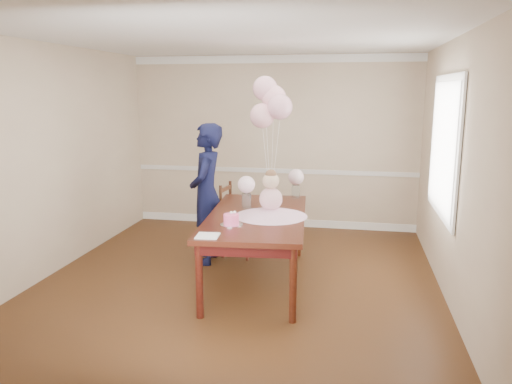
% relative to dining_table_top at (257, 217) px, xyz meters
% --- Properties ---
extents(floor, '(4.50, 5.00, 0.00)m').
position_rel_dining_table_top_xyz_m(floor, '(-0.21, -0.03, -0.77)').
color(floor, '#331C0C').
rests_on(floor, ground).
extents(ceiling, '(4.50, 5.00, 0.02)m').
position_rel_dining_table_top_xyz_m(ceiling, '(-0.21, -0.03, 1.93)').
color(ceiling, silver).
rests_on(ceiling, wall_back).
extents(wall_back, '(4.50, 0.02, 2.70)m').
position_rel_dining_table_top_xyz_m(wall_back, '(-0.21, 2.47, 0.58)').
color(wall_back, tan).
rests_on(wall_back, floor).
extents(wall_front, '(4.50, 0.02, 2.70)m').
position_rel_dining_table_top_xyz_m(wall_front, '(-0.21, -2.53, 0.58)').
color(wall_front, tan).
rests_on(wall_front, floor).
extents(wall_left, '(0.02, 5.00, 2.70)m').
position_rel_dining_table_top_xyz_m(wall_left, '(-2.46, -0.03, 0.58)').
color(wall_left, tan).
rests_on(wall_left, floor).
extents(wall_right, '(0.02, 5.00, 2.70)m').
position_rel_dining_table_top_xyz_m(wall_right, '(2.04, -0.03, 0.58)').
color(wall_right, tan).
rests_on(wall_right, floor).
extents(chair_rail_trim, '(4.50, 0.02, 0.07)m').
position_rel_dining_table_top_xyz_m(chair_rail_trim, '(-0.21, 2.46, 0.13)').
color(chair_rail_trim, silver).
rests_on(chair_rail_trim, wall_back).
extents(crown_molding, '(4.50, 0.02, 0.12)m').
position_rel_dining_table_top_xyz_m(crown_molding, '(-0.21, 2.46, 1.86)').
color(crown_molding, white).
rests_on(crown_molding, wall_back).
extents(baseboard_trim, '(4.50, 0.02, 0.12)m').
position_rel_dining_table_top_xyz_m(baseboard_trim, '(-0.21, 2.46, -0.71)').
color(baseboard_trim, white).
rests_on(baseboard_trim, floor).
extents(window_frame, '(0.02, 1.66, 1.56)m').
position_rel_dining_table_top_xyz_m(window_frame, '(2.02, 0.47, 0.78)').
color(window_frame, white).
rests_on(window_frame, wall_right).
extents(window_blinds, '(0.01, 1.50, 1.40)m').
position_rel_dining_table_top_xyz_m(window_blinds, '(2.00, 0.47, 0.78)').
color(window_blinds, silver).
rests_on(window_blinds, wall_right).
extents(dining_table_top, '(1.23, 2.21, 0.05)m').
position_rel_dining_table_top_xyz_m(dining_table_top, '(0.00, 0.00, 0.00)').
color(dining_table_top, black).
rests_on(dining_table_top, table_leg_fl).
extents(table_apron, '(1.12, 2.09, 0.11)m').
position_rel_dining_table_top_xyz_m(table_apron, '(0.00, 0.00, -0.08)').
color(table_apron, black).
rests_on(table_apron, table_leg_fl).
extents(table_leg_fl, '(0.08, 0.08, 0.74)m').
position_rel_dining_table_top_xyz_m(table_leg_fl, '(-0.37, -1.01, -0.40)').
color(table_leg_fl, black).
rests_on(table_leg_fl, floor).
extents(table_leg_fr, '(0.08, 0.08, 0.74)m').
position_rel_dining_table_top_xyz_m(table_leg_fr, '(0.52, -0.94, -0.40)').
color(table_leg_fr, black).
rests_on(table_leg_fr, floor).
extents(table_leg_bl, '(0.08, 0.08, 0.74)m').
position_rel_dining_table_top_xyz_m(table_leg_bl, '(-0.52, 0.94, -0.40)').
color(table_leg_bl, black).
rests_on(table_leg_bl, floor).
extents(table_leg_br, '(0.08, 0.08, 0.74)m').
position_rel_dining_table_top_xyz_m(table_leg_br, '(0.37, 1.01, -0.40)').
color(table_leg_br, black).
rests_on(table_leg_br, floor).
extents(baby_skirt, '(0.87, 0.87, 0.11)m').
position_rel_dining_table_top_xyz_m(baby_skirt, '(0.16, -0.04, 0.08)').
color(baby_skirt, '#D69EBD').
rests_on(baby_skirt, dining_table_top).
extents(baby_torso, '(0.26, 0.26, 0.26)m').
position_rel_dining_table_top_xyz_m(baby_torso, '(0.16, -0.04, 0.22)').
color(baby_torso, pink).
rests_on(baby_torso, baby_skirt).
extents(baby_head, '(0.18, 0.18, 0.18)m').
position_rel_dining_table_top_xyz_m(baby_head, '(0.16, -0.04, 0.42)').
color(baby_head, '#CEAD8E').
rests_on(baby_head, baby_torso).
extents(baby_hair, '(0.13, 0.13, 0.13)m').
position_rel_dining_table_top_xyz_m(baby_hair, '(0.16, -0.04, 0.48)').
color(baby_hair, brown).
rests_on(baby_hair, baby_head).
extents(cake_platter, '(0.25, 0.25, 0.01)m').
position_rel_dining_table_top_xyz_m(cake_platter, '(-0.17, -0.49, 0.03)').
color(cake_platter, silver).
rests_on(cake_platter, dining_table_top).
extents(birthday_cake, '(0.17, 0.17, 0.11)m').
position_rel_dining_table_top_xyz_m(birthday_cake, '(-0.17, -0.49, 0.09)').
color(birthday_cake, '#FF5091').
rests_on(birthday_cake, cake_platter).
extents(cake_flower_a, '(0.03, 0.03, 0.03)m').
position_rel_dining_table_top_xyz_m(cake_flower_a, '(-0.17, -0.49, 0.16)').
color(cake_flower_a, white).
rests_on(cake_flower_a, birthday_cake).
extents(cake_flower_b, '(0.03, 0.03, 0.03)m').
position_rel_dining_table_top_xyz_m(cake_flower_b, '(-0.14, -0.47, 0.16)').
color(cake_flower_b, white).
rests_on(cake_flower_b, birthday_cake).
extents(rose_vase_near, '(0.11, 0.11, 0.17)m').
position_rel_dining_table_top_xyz_m(rose_vase_near, '(-0.18, 0.31, 0.11)').
color(rose_vase_near, silver).
rests_on(rose_vase_near, dining_table_top).
extents(roses_near, '(0.20, 0.20, 0.20)m').
position_rel_dining_table_top_xyz_m(roses_near, '(-0.18, 0.31, 0.30)').
color(roses_near, silver).
rests_on(roses_near, rose_vase_near).
extents(rose_vase_far, '(0.11, 0.11, 0.17)m').
position_rel_dining_table_top_xyz_m(rose_vase_far, '(0.33, 0.93, 0.11)').
color(rose_vase_far, silver).
rests_on(rose_vase_far, dining_table_top).
extents(roses_far, '(0.20, 0.20, 0.20)m').
position_rel_dining_table_top_xyz_m(roses_far, '(0.33, 0.93, 0.30)').
color(roses_far, beige).
rests_on(roses_far, rose_vase_far).
extents(napkin, '(0.23, 0.23, 0.01)m').
position_rel_dining_table_top_xyz_m(napkin, '(-0.30, -0.93, 0.03)').
color(napkin, white).
rests_on(napkin, dining_table_top).
extents(balloon_weight, '(0.05, 0.05, 0.02)m').
position_rel_dining_table_top_xyz_m(balloon_weight, '(0.06, 0.59, 0.04)').
color(balloon_weight, silver).
rests_on(balloon_weight, dining_table_top).
extents(balloon_a, '(0.30, 0.30, 0.30)m').
position_rel_dining_table_top_xyz_m(balloon_a, '(-0.05, 0.58, 1.09)').
color(balloon_a, '#DF9EAA').
rests_on(balloon_a, balloon_ribbon_a).
extents(balloon_b, '(0.30, 0.30, 0.30)m').
position_rel_dining_table_top_xyz_m(balloon_b, '(0.17, 0.55, 1.20)').
color(balloon_b, '#D899AF').
rests_on(balloon_b, balloon_ribbon_b).
extents(balloon_c, '(0.30, 0.30, 0.30)m').
position_rel_dining_table_top_xyz_m(balloon_c, '(0.07, 0.70, 1.30)').
color(balloon_c, '#EEA8BA').
rests_on(balloon_c, balloon_ribbon_c).
extents(balloon_d, '(0.30, 0.30, 0.30)m').
position_rel_dining_table_top_xyz_m(balloon_d, '(-0.04, 0.71, 1.41)').
color(balloon_d, '#E09FB2').
rests_on(balloon_d, balloon_ribbon_d).
extents(balloon_ribbon_a, '(0.10, 0.01, 0.89)m').
position_rel_dining_table_top_xyz_m(balloon_ribbon_a, '(0.01, 0.59, 0.48)').
color(balloon_ribbon_a, white).
rests_on(balloon_ribbon_a, balloon_weight).
extents(balloon_ribbon_b, '(0.11, 0.05, 0.99)m').
position_rel_dining_table_top_xyz_m(balloon_ribbon_b, '(0.11, 0.57, 0.54)').
color(balloon_ribbon_b, white).
rests_on(balloon_ribbon_b, balloon_weight).
extents(balloon_ribbon_c, '(0.02, 0.10, 1.10)m').
position_rel_dining_table_top_xyz_m(balloon_ribbon_c, '(0.07, 0.65, 0.59)').
color(balloon_ribbon_c, white).
rests_on(balloon_ribbon_c, balloon_weight).
extents(balloon_ribbon_d, '(0.10, 0.10, 1.21)m').
position_rel_dining_table_top_xyz_m(balloon_ribbon_d, '(0.01, 0.65, 0.64)').
color(balloon_ribbon_d, white).
rests_on(balloon_ribbon_d, balloon_weight).
extents(dining_chair_seat, '(0.47, 0.47, 0.05)m').
position_rel_dining_table_top_xyz_m(dining_chair_seat, '(-0.41, 0.88, -0.34)').
color(dining_chair_seat, '#381D0F').
rests_on(dining_chair_seat, chair_leg_fl).
extents(chair_leg_fl, '(0.04, 0.04, 0.41)m').
position_rel_dining_table_top_xyz_m(chair_leg_fl, '(-0.60, 0.74, -0.57)').
color(chair_leg_fl, '#3A1A0F').
rests_on(chair_leg_fl, floor).
extents(chair_leg_fr, '(0.04, 0.04, 0.41)m').
position_rel_dining_table_top_xyz_m(chair_leg_fr, '(-0.26, 0.69, -0.57)').
color(chair_leg_fr, '#3E1911').
rests_on(chair_leg_fr, floor).
extents(chair_leg_bl, '(0.04, 0.04, 0.41)m').
position_rel_dining_table_top_xyz_m(chair_leg_bl, '(-0.55, 1.07, -0.57)').
color(chair_leg_bl, black).
rests_on(chair_leg_bl, floor).
extents(chair_leg_br, '(0.04, 0.04, 0.41)m').
position_rel_dining_table_top_xyz_m(chair_leg_br, '(-0.21, 1.03, -0.57)').
color(chair_leg_br, '#381B0F').
rests_on(chair_leg_br, floor).
extents(chair_back_post_l, '(0.04, 0.04, 0.53)m').
position_rel_dining_table_top_xyz_m(chair_back_post_l, '(-0.62, 0.74, -0.07)').
color(chair_back_post_l, '#371C0F').
rests_on(chair_back_post_l, dining_chair_seat).
extents(chair_back_post_r, '(0.04, 0.04, 0.53)m').
position_rel_dining_table_top_xyz_m(chair_back_post_r, '(-0.57, 1.08, -0.07)').
color(chair_back_post_r, black).
rests_on(chair_back_post_r, dining_chair_seat).
extents(chair_slat_low, '(0.08, 0.38, 0.05)m').
position_rel_dining_table_top_xyz_m(chair_slat_low, '(-0.59, 0.91, -0.18)').
color(chair_slat_low, '#381F0F').
rests_on(chair_slat_low, dining_chair_seat).
extents(chair_slat_mid, '(0.08, 0.38, 0.05)m').
position_rel_dining_table_top_xyz_m(chair_slat_mid, '(-0.59, 0.91, -0.03)').
color(chair_slat_mid, '#37150F').
rests_on(chair_slat_mid, dining_chair_seat).
extents(chair_slat_top, '(0.08, 0.38, 0.05)m').
position_rel_dining_table_top_xyz_m(chair_slat_top, '(-0.59, 0.91, 0.12)').
color(chair_slat_top, '#3D1F10').
rests_on(chair_slat_top, dining_chair_seat).
extents(woman, '(0.47, 0.67, 1.77)m').
position_rel_dining_table_top_xyz_m(woman, '(-0.75, 0.58, 0.11)').
color(woman, black).
rests_on(woman, floor).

